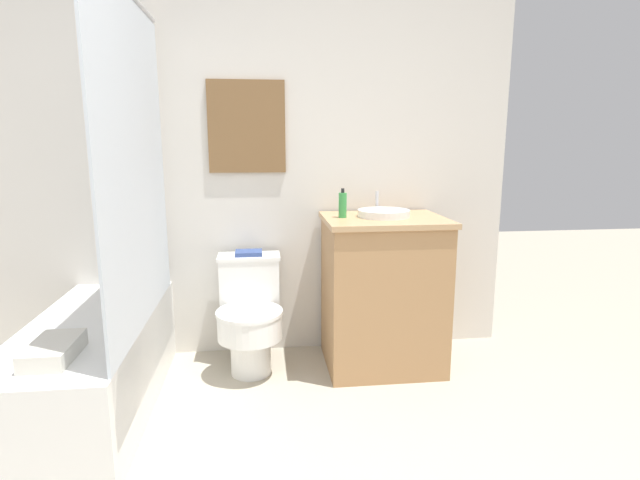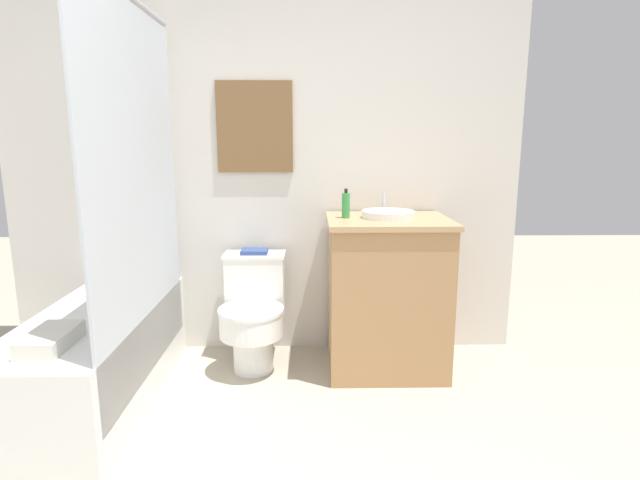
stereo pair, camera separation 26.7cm
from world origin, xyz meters
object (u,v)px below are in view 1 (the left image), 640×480
(soap_bottle, at_px, (343,205))
(book_on_tank, at_px, (249,253))
(sink, at_px, (384,213))
(toilet, at_px, (250,313))

(soap_bottle, relative_size, book_on_tank, 1.05)
(sink, distance_m, soap_bottle, 0.25)
(sink, relative_size, soap_bottle, 2.02)
(sink, xyz_separation_m, book_on_tank, (-0.78, 0.14, -0.24))
(toilet, bearing_deg, soap_bottle, -1.89)
(toilet, bearing_deg, book_on_tank, 90.00)
(toilet, height_order, soap_bottle, soap_bottle)
(sink, bearing_deg, soap_bottle, -178.16)
(toilet, relative_size, book_on_tank, 4.19)
(toilet, relative_size, sink, 1.97)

